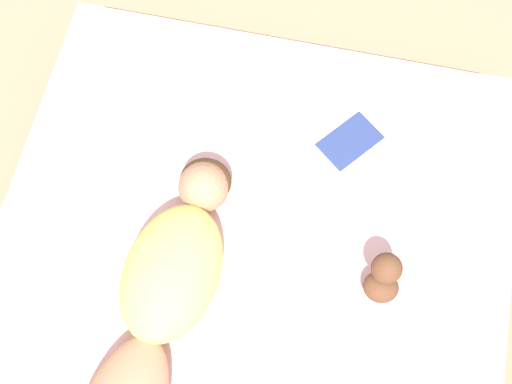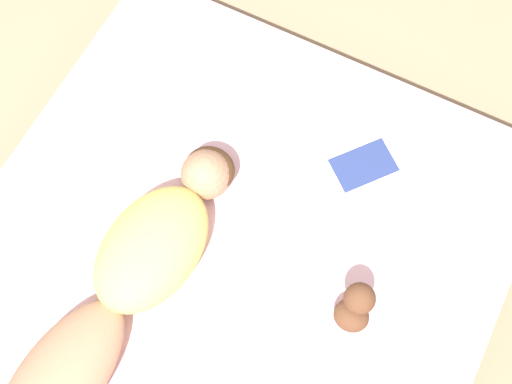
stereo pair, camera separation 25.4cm
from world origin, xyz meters
TOP-DOWN VIEW (x-y plane):
  - ground_plane at (0.00, 0.00)m, footprint 12.00×12.00m
  - bed at (0.00, 0.00)m, footprint 1.89×2.15m
  - person at (-0.25, -0.15)m, footprint 0.39×1.26m
  - open_magazine at (0.19, 0.71)m, footprint 0.55×0.53m
  - plush_toy at (0.46, 0.12)m, footprint 0.12×0.15m

SIDE VIEW (x-z plane):
  - ground_plane at x=0.00m, z-range 0.00..0.00m
  - bed at x=0.00m, z-range 0.00..0.46m
  - open_magazine at x=0.19m, z-range 0.46..0.47m
  - plush_toy at x=0.46m, z-range 0.46..0.65m
  - person at x=-0.25m, z-range 0.45..0.66m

